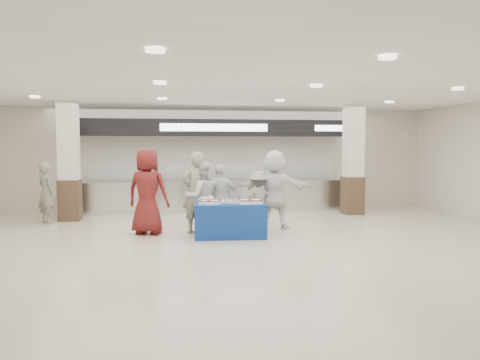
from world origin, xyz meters
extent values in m
plane|color=beige|center=(0.00, 0.00, 0.00)|extent=(14.00, 14.00, 0.00)
cube|color=silver|center=(0.00, 5.40, 0.45)|extent=(8.00, 0.80, 0.90)
cube|color=silver|center=(0.00, 5.40, 0.92)|extent=(8.00, 0.85, 0.04)
cube|color=white|center=(0.00, 5.10, 1.25)|extent=(7.60, 0.02, 0.50)
cube|color=black|center=(0.00, 5.40, 2.55)|extent=(8.40, 0.70, 0.50)
cube|color=silver|center=(0.00, 5.04, 2.55)|extent=(3.20, 0.03, 0.22)
cube|color=silver|center=(3.80, 5.04, 2.55)|extent=(1.40, 0.03, 0.18)
cube|color=#3A291A|center=(-4.00, 4.20, 0.55)|extent=(0.55, 0.55, 1.10)
cube|color=beige|center=(-4.00, 4.20, 2.15)|extent=(0.50, 0.50, 2.10)
cube|color=#3A291A|center=(4.00, 4.20, 0.55)|extent=(0.55, 0.55, 1.10)
cube|color=beige|center=(4.00, 4.20, 2.15)|extent=(0.50, 0.50, 2.10)
cube|color=navy|center=(-0.03, 1.24, 0.38)|extent=(1.59, 0.87, 0.75)
cube|color=white|center=(-0.48, 1.24, 0.78)|extent=(0.51, 0.44, 0.07)
cube|color=#4E2316|center=(-0.48, 1.24, 0.83)|extent=(0.51, 0.44, 0.02)
cylinder|color=#AE1828|center=(-0.48, 1.24, 0.82)|extent=(0.12, 0.12, 0.01)
cube|color=white|center=(0.41, 1.18, 0.79)|extent=(0.50, 0.39, 0.08)
cube|color=#4E2316|center=(0.41, 1.18, 0.84)|extent=(0.50, 0.39, 0.02)
cylinder|color=#AE1828|center=(0.41, 1.18, 0.83)|extent=(0.11, 0.11, 0.01)
cube|color=silver|center=(-0.05, 1.25, 0.76)|extent=(0.49, 0.40, 0.02)
imported|color=maroon|center=(-1.84, 1.88, 0.98)|extent=(1.12, 0.93, 1.96)
imported|color=slate|center=(-0.73, 1.88, 0.94)|extent=(0.75, 0.55, 1.88)
imported|color=silver|center=(-0.61, 1.88, 0.83)|extent=(0.93, 0.79, 1.66)
imported|color=silver|center=(-0.15, 2.09, 0.79)|extent=(0.94, 0.42, 1.58)
imported|color=slate|center=(0.78, 2.16, 0.70)|extent=(0.91, 0.54, 1.40)
imported|color=white|center=(1.18, 2.15, 0.96)|extent=(1.86, 1.02, 1.91)
imported|color=slate|center=(-4.49, 3.74, 0.79)|extent=(0.67, 0.68, 1.59)
camera|label=1|loc=(-1.35, -8.86, 2.02)|focal=35.00mm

